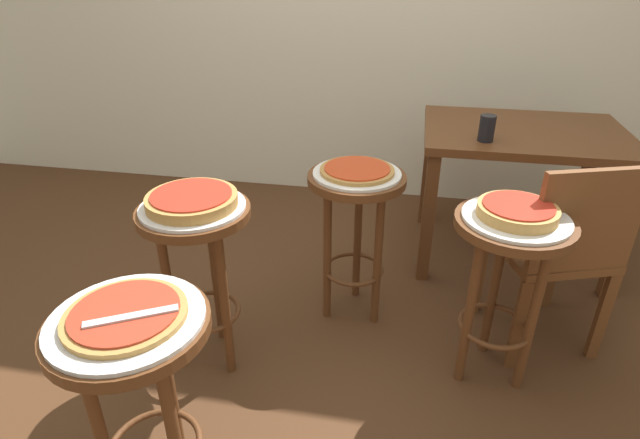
{
  "coord_description": "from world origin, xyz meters",
  "views": [
    {
      "loc": [
        0.38,
        -1.69,
        1.5
      ],
      "look_at": [
        0.07,
        -0.04,
        0.62
      ],
      "focal_mm": 28.52,
      "sensor_mm": 36.0,
      "label": 1
    }
  ],
  "objects_px": {
    "stool_leftside": "(507,262)",
    "stool_rear": "(356,212)",
    "pizza_middle": "(192,200)",
    "wooden_chair": "(559,249)",
    "dining_table": "(522,151)",
    "pizza_server_knife": "(131,316)",
    "serving_plate_foreground": "(126,319)",
    "pizza_leftside": "(518,211)",
    "pizza_rear": "(357,170)",
    "stool_middle": "(198,250)",
    "serving_plate_leftside": "(516,218)",
    "serving_plate_rear": "(357,174)",
    "cup_near_edge": "(487,128)",
    "pizza_foreground": "(125,314)",
    "serving_plate_middle": "(193,207)",
    "stool_foreground": "(138,373)"
  },
  "relations": [
    {
      "from": "stool_rear",
      "to": "pizza_server_knife",
      "type": "height_order",
      "value": "pizza_server_knife"
    },
    {
      "from": "stool_middle",
      "to": "serving_plate_rear",
      "type": "distance_m",
      "value": 0.71
    },
    {
      "from": "stool_leftside",
      "to": "pizza_leftside",
      "type": "height_order",
      "value": "pizza_leftside"
    },
    {
      "from": "pizza_middle",
      "to": "wooden_chair",
      "type": "distance_m",
      "value": 1.42
    },
    {
      "from": "serving_plate_leftside",
      "to": "pizza_server_knife",
      "type": "distance_m",
      "value": 1.26
    },
    {
      "from": "serving_plate_foreground",
      "to": "wooden_chair",
      "type": "relative_size",
      "value": 0.46
    },
    {
      "from": "pizza_middle",
      "to": "stool_rear",
      "type": "relative_size",
      "value": 0.47
    },
    {
      "from": "serving_plate_foreground",
      "to": "serving_plate_rear",
      "type": "relative_size",
      "value": 1.06
    },
    {
      "from": "serving_plate_rear",
      "to": "cup_near_edge",
      "type": "xyz_separation_m",
      "value": [
        0.55,
        0.44,
        0.09
      ]
    },
    {
      "from": "pizza_leftside",
      "to": "wooden_chair",
      "type": "relative_size",
      "value": 0.32
    },
    {
      "from": "pizza_foreground",
      "to": "wooden_chair",
      "type": "distance_m",
      "value": 1.61
    },
    {
      "from": "pizza_leftside",
      "to": "pizza_rear",
      "type": "relative_size",
      "value": 0.88
    },
    {
      "from": "pizza_foreground",
      "to": "serving_plate_middle",
      "type": "bearing_deg",
      "value": 98.48
    },
    {
      "from": "serving_plate_middle",
      "to": "stool_rear",
      "type": "xyz_separation_m",
      "value": [
        0.54,
        0.42,
        -0.18
      ]
    },
    {
      "from": "pizza_leftside",
      "to": "pizza_rear",
      "type": "distance_m",
      "value": 0.65
    },
    {
      "from": "serving_plate_foreground",
      "to": "wooden_chair",
      "type": "bearing_deg",
      "value": 37.42
    },
    {
      "from": "serving_plate_middle",
      "to": "serving_plate_leftside",
      "type": "height_order",
      "value": "same"
    },
    {
      "from": "stool_middle",
      "to": "dining_table",
      "type": "relative_size",
      "value": 0.7
    },
    {
      "from": "serving_plate_leftside",
      "to": "serving_plate_rear",
      "type": "relative_size",
      "value": 1.0
    },
    {
      "from": "serving_plate_rear",
      "to": "pizza_server_knife",
      "type": "bearing_deg",
      "value": -111.43
    },
    {
      "from": "serving_plate_foreground",
      "to": "stool_rear",
      "type": "bearing_deg",
      "value": 66.79
    },
    {
      "from": "stool_leftside",
      "to": "stool_rear",
      "type": "height_order",
      "value": "same"
    },
    {
      "from": "serving_plate_middle",
      "to": "stool_middle",
      "type": "bearing_deg",
      "value": -90.0
    },
    {
      "from": "serving_plate_middle",
      "to": "pizza_server_knife",
      "type": "xyz_separation_m",
      "value": [
        0.12,
        -0.64,
        0.03
      ]
    },
    {
      "from": "serving_plate_leftside",
      "to": "serving_plate_rear",
      "type": "bearing_deg",
      "value": 153.24
    },
    {
      "from": "cup_near_edge",
      "to": "stool_middle",
      "type": "bearing_deg",
      "value": -141.73
    },
    {
      "from": "pizza_server_knife",
      "to": "wooden_chair",
      "type": "bearing_deg",
      "value": 9.6
    },
    {
      "from": "pizza_leftside",
      "to": "dining_table",
      "type": "distance_m",
      "value": 0.98
    },
    {
      "from": "serving_plate_middle",
      "to": "serving_plate_leftside",
      "type": "relative_size",
      "value": 1.04
    },
    {
      "from": "stool_middle",
      "to": "pizza_foreground",
      "type": "bearing_deg",
      "value": -81.52
    },
    {
      "from": "pizza_middle",
      "to": "pizza_server_knife",
      "type": "height_order",
      "value": "pizza_middle"
    },
    {
      "from": "stool_foreground",
      "to": "stool_leftside",
      "type": "height_order",
      "value": "same"
    },
    {
      "from": "serving_plate_middle",
      "to": "cup_near_edge",
      "type": "bearing_deg",
      "value": 38.27
    },
    {
      "from": "stool_middle",
      "to": "serving_plate_rear",
      "type": "xyz_separation_m",
      "value": [
        0.54,
        0.42,
        0.18
      ]
    },
    {
      "from": "stool_foreground",
      "to": "serving_plate_middle",
      "type": "relative_size",
      "value": 1.82
    },
    {
      "from": "dining_table",
      "to": "serving_plate_foreground",
      "type": "bearing_deg",
      "value": -125.47
    },
    {
      "from": "stool_middle",
      "to": "cup_near_edge",
      "type": "relative_size",
      "value": 5.67
    },
    {
      "from": "serving_plate_rear",
      "to": "wooden_chair",
      "type": "height_order",
      "value": "wooden_chair"
    },
    {
      "from": "pizza_middle",
      "to": "stool_leftside",
      "type": "distance_m",
      "value": 1.15
    },
    {
      "from": "dining_table",
      "to": "pizza_server_knife",
      "type": "height_order",
      "value": "pizza_server_knife"
    },
    {
      "from": "cup_near_edge",
      "to": "stool_foreground",
      "type": "bearing_deg",
      "value": -123.85
    },
    {
      "from": "pizza_foreground",
      "to": "cup_near_edge",
      "type": "distance_m",
      "value": 1.78
    },
    {
      "from": "stool_middle",
      "to": "serving_plate_foreground",
      "type": "bearing_deg",
      "value": -81.52
    },
    {
      "from": "serving_plate_middle",
      "to": "wooden_chair",
      "type": "relative_size",
      "value": 0.45
    },
    {
      "from": "stool_foreground",
      "to": "pizza_server_knife",
      "type": "xyz_separation_m",
      "value": [
        0.03,
        -0.02,
        0.21
      ]
    },
    {
      "from": "stool_leftside",
      "to": "stool_rear",
      "type": "relative_size",
      "value": 1.0
    },
    {
      "from": "pizza_rear",
      "to": "cup_near_edge",
      "type": "xyz_separation_m",
      "value": [
        0.55,
        0.44,
        0.07
      ]
    },
    {
      "from": "serving_plate_leftside",
      "to": "cup_near_edge",
      "type": "bearing_deg",
      "value": 92.97
    },
    {
      "from": "pizza_leftside",
      "to": "cup_near_edge",
      "type": "relative_size",
      "value": 2.22
    },
    {
      "from": "stool_foreground",
      "to": "pizza_server_knife",
      "type": "bearing_deg",
      "value": -33.69
    }
  ]
}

